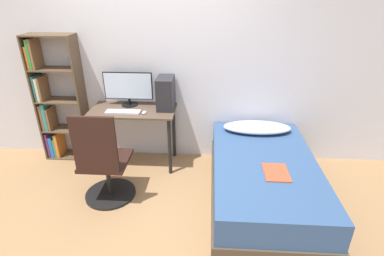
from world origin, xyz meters
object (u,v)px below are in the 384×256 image
(office_chair, at_px, (104,168))
(monitor, at_px, (128,88))
(pc_tower, at_px, (166,93))
(bookshelf, at_px, (54,105))
(bed, at_px, (263,181))
(keyboard, at_px, (123,112))

(office_chair, height_order, monitor, monitor)
(office_chair, xyz_separation_m, pc_tower, (0.56, 0.85, 0.57))
(bookshelf, height_order, pc_tower, bookshelf)
(bed, distance_m, monitor, 1.97)
(bookshelf, distance_m, keyboard, 1.02)
(office_chair, bearing_deg, bed, 3.00)
(bookshelf, bearing_deg, keyboard, -13.55)
(keyboard, distance_m, pc_tower, 0.57)
(monitor, xyz_separation_m, pc_tower, (0.48, -0.07, -0.04))
(office_chair, bearing_deg, keyboard, 84.90)
(bookshelf, bearing_deg, office_chair, -44.08)
(keyboard, bearing_deg, office_chair, -95.10)
(office_chair, distance_m, monitor, 1.10)
(bookshelf, xyz_separation_m, keyboard, (0.99, -0.24, 0.02))
(office_chair, relative_size, bed, 0.57)
(monitor, relative_size, keyboard, 1.47)
(pc_tower, bearing_deg, bookshelf, 178.04)
(bookshelf, distance_m, bed, 2.80)
(pc_tower, bearing_deg, office_chair, -123.40)
(office_chair, height_order, keyboard, office_chair)
(bed, distance_m, pc_tower, 1.55)
(monitor, height_order, pc_tower, monitor)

